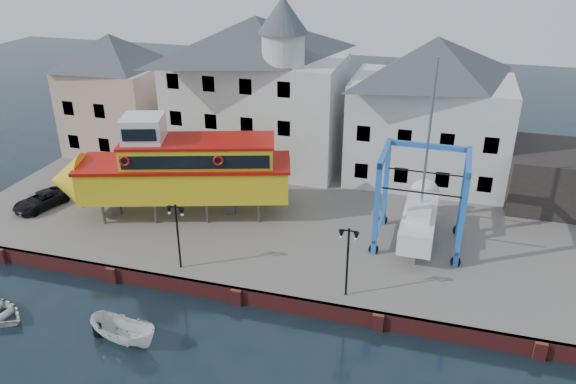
# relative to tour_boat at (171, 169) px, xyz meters

# --- Properties ---
(ground) EXTENTS (140.00, 140.00, 0.00)m
(ground) POSITION_rel_tour_boat_xyz_m (7.52, -7.48, -4.39)
(ground) COLOR black
(ground) RESTS_ON ground
(hardstanding) EXTENTS (44.00, 22.00, 1.00)m
(hardstanding) POSITION_rel_tour_boat_xyz_m (7.52, 3.52, -3.89)
(hardstanding) COLOR #665F58
(hardstanding) RESTS_ON ground
(quay_wall) EXTENTS (44.00, 0.47, 1.00)m
(quay_wall) POSITION_rel_tour_boat_xyz_m (7.52, -7.37, -3.89)
(quay_wall) COLOR maroon
(quay_wall) RESTS_ON ground
(building_pink) EXTENTS (8.00, 7.00, 10.30)m
(building_pink) POSITION_rel_tour_boat_xyz_m (-10.48, 10.52, 1.76)
(building_pink) COLOR tan
(building_pink) RESTS_ON hardstanding
(building_white_main) EXTENTS (14.00, 8.30, 14.00)m
(building_white_main) POSITION_rel_tour_boat_xyz_m (2.65, 10.92, 2.95)
(building_white_main) COLOR silver
(building_white_main) RESTS_ON hardstanding
(building_white_right) EXTENTS (12.00, 8.00, 11.20)m
(building_white_right) POSITION_rel_tour_boat_xyz_m (16.52, 11.52, 2.21)
(building_white_right) COLOR silver
(building_white_right) RESTS_ON hardstanding
(shed_dark) EXTENTS (8.00, 7.00, 4.00)m
(shed_dark) POSITION_rel_tour_boat_xyz_m (26.52, 9.52, -1.39)
(shed_dark) COLOR black
(shed_dark) RESTS_ON hardstanding
(lamp_post_left) EXTENTS (1.12, 0.32, 4.20)m
(lamp_post_left) POSITION_rel_tour_boat_xyz_m (3.52, -6.28, -0.21)
(lamp_post_left) COLOR black
(lamp_post_left) RESTS_ON hardstanding
(lamp_post_right) EXTENTS (1.12, 0.32, 4.20)m
(lamp_post_right) POSITION_rel_tour_boat_xyz_m (13.52, -6.28, -0.21)
(lamp_post_right) COLOR black
(lamp_post_right) RESTS_ON hardstanding
(tour_boat) EXTENTS (16.92, 8.62, 7.18)m
(tour_boat) POSITION_rel_tour_boat_xyz_m (0.00, 0.00, 0.00)
(tour_boat) COLOR #59595E
(tour_boat) RESTS_ON hardstanding
(travel_lift) EXTENTS (5.61, 7.88, 11.87)m
(travel_lift) POSITION_rel_tour_boat_xyz_m (16.87, 1.19, -1.40)
(travel_lift) COLOR #2371BE
(travel_lift) RESTS_ON hardstanding
(van) EXTENTS (2.92, 4.45, 1.14)m
(van) POSITION_rel_tour_boat_xyz_m (-9.68, -1.81, -2.82)
(van) COLOR black
(van) RESTS_ON hardstanding
(motorboat_a) EXTENTS (4.17, 2.11, 1.54)m
(motorboat_a) POSITION_rel_tour_boat_xyz_m (3.11, -12.12, -4.39)
(motorboat_a) COLOR white
(motorboat_a) RESTS_ON ground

